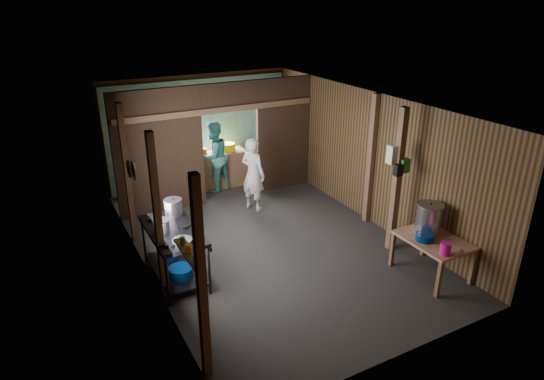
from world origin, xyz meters
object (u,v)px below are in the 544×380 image
yellow_tub (228,147)px  pink_bucket (446,249)px  stock_pot (429,218)px  stove_pot_large (173,208)px  cook (253,174)px  gas_range (175,254)px  prep_table (431,257)px

yellow_tub → pink_bucket: bearing=-79.0°
stock_pot → yellow_tub: (-1.42, 4.98, 0.05)m
stove_pot_large → yellow_tub: stove_pot_large is taller
cook → yellow_tub: bearing=-28.9°
stove_pot_large → pink_bucket: stove_pot_large is taller
stock_pot → yellow_tub: 5.18m
stock_pot → stove_pot_large: bearing=150.2°
cook → stove_pot_large: bearing=97.6°
gas_range → stove_pot_large: (0.17, 0.47, 0.58)m
stove_pot_large → cook: size_ratio=0.19×
stock_pot → prep_table: bearing=-112.3°
pink_bucket → stove_pot_large: bearing=140.2°
stove_pot_large → pink_bucket: bearing=-39.8°
prep_table → cook: cook is taller
stock_pot → pink_bucket: 0.76m
prep_table → cook: 3.98m
pink_bucket → yellow_tub: 5.77m
gas_range → pink_bucket: bearing=-33.3°
prep_table → pink_bucket: bearing=-117.1°
stock_pot → pink_bucket: size_ratio=2.62×
prep_table → cook: (-1.43, 3.69, 0.46)m
prep_table → stove_pot_large: size_ratio=3.63×
yellow_tub → prep_table: bearing=-75.9°
pink_bucket → cook: (-1.21, 4.11, 0.03)m
stove_pot_large → stock_pot: bearing=-29.8°
pink_bucket → yellow_tub: bearing=101.0°
prep_table → stove_pot_large: (-3.54, 2.34, 0.69)m
prep_table → yellow_tub: bearing=104.1°
pink_bucket → stock_pot: bearing=64.7°
gas_range → stock_pot: (3.82, -1.62, 0.45)m
prep_table → pink_bucket: 0.64m
gas_range → stove_pot_large: size_ratio=4.91×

